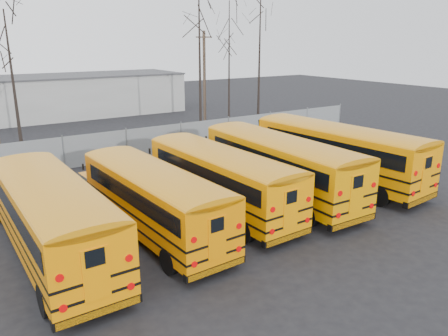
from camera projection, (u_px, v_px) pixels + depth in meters
ground at (231, 219)px, 19.09m from camera, size 120.00×120.00×0.00m
fence at (127, 145)px, 28.41m from camera, size 40.00×0.04×2.00m
distant_building at (73, 96)px, 45.18m from camera, size 22.00×8.00×4.00m
bus_a at (50, 212)px, 15.26m from camera, size 2.67×10.86×3.02m
bus_b at (151, 194)px, 17.28m from camera, size 2.85×10.31×2.86m
bus_c at (218, 174)px, 19.66m from camera, size 2.80×10.61×2.95m
bus_d at (277, 161)px, 21.33m from camera, size 2.81×11.32×3.15m
bus_e at (335, 149)px, 23.58m from camera, size 3.60×11.80×3.26m
utility_pole_right at (204, 77)px, 39.82m from camera, size 1.47×0.42×8.35m
tree_2 at (14, 87)px, 27.75m from camera, size 0.26×0.26×9.37m
tree_3 at (200, 65)px, 31.79m from camera, size 0.26×0.26×11.61m
tree_4 at (229, 69)px, 35.86m from camera, size 0.26×0.26×10.55m
tree_5 at (259, 57)px, 39.34m from camera, size 0.26×0.26×12.16m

